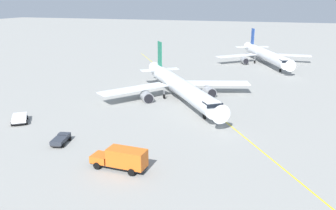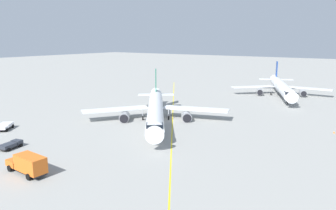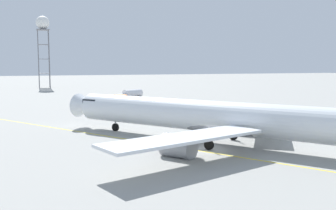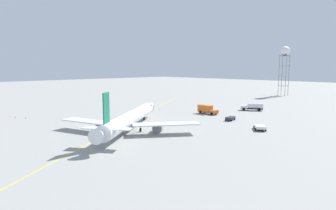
# 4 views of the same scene
# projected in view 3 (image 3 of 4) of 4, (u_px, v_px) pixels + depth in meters

# --- Properties ---
(ground_plane) EXTENTS (600.00, 600.00, 0.00)m
(ground_plane) POSITION_uv_depth(u_px,v_px,m) (208.00, 148.00, 42.38)
(ground_plane) COLOR gray
(airliner_main) EXTENTS (38.02, 31.83, 11.73)m
(airliner_main) POSITION_uv_depth(u_px,v_px,m) (212.00, 118.00, 44.84)
(airliner_main) COLOR silver
(airliner_main) RESTS_ON ground_plane
(pushback_tug_truck) EXTENTS (5.37, 4.92, 1.30)m
(pushback_tug_truck) POSITION_uv_depth(u_px,v_px,m) (261.00, 107.00, 76.98)
(pushback_tug_truck) COLOR #232326
(pushback_tug_truck) RESTS_ON ground_plane
(catering_truck_truck) EXTENTS (2.96, 8.02, 3.10)m
(catering_truck_truck) POSITION_uv_depth(u_px,v_px,m) (117.00, 102.00, 78.13)
(catering_truck_truck) COLOR #232326
(catering_truck_truck) RESTS_ON ground_plane
(baggage_truck_truck) EXTENTS (4.57, 2.86, 1.22)m
(baggage_truck_truck) POSITION_uv_depth(u_px,v_px,m) (187.00, 107.00, 78.18)
(baggage_truck_truck) COLOR #232326
(baggage_truck_truck) RESTS_ON ground_plane
(fuel_tanker_truck) EXTENTS (6.32, 8.34, 2.87)m
(fuel_tanker_truck) POSITION_uv_depth(u_px,v_px,m) (130.00, 95.00, 98.41)
(fuel_tanker_truck) COLOR #232326
(fuel_tanker_truck) RESTS_ON ground_plane
(radar_tower) EXTENTS (5.30, 5.30, 28.59)m
(radar_tower) POSITION_uv_depth(u_px,v_px,m) (43.00, 26.00, 151.82)
(radar_tower) COLOR slate
(radar_tower) RESTS_ON ground_plane
(taxiway_centreline) EXTENTS (129.01, 82.99, 0.01)m
(taxiway_centreline) POSITION_uv_depth(u_px,v_px,m) (171.00, 146.00, 43.52)
(taxiway_centreline) COLOR yellow
(taxiway_centreline) RESTS_ON ground_plane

